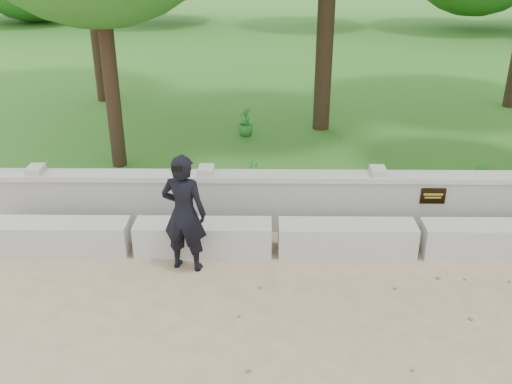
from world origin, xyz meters
TOP-DOWN VIEW (x-y plane):
  - ground at (0.00, 0.00)m, footprint 80.00×80.00m
  - lawn at (0.00, 14.00)m, footprint 40.00×22.00m
  - concrete_bench at (0.00, 1.90)m, footprint 11.90×0.45m
  - parapet_wall at (0.00, 2.60)m, footprint 12.50×0.35m
  - man_main at (-3.19, 1.48)m, footprint 0.66×0.60m
  - shrub_a at (-2.33, 3.49)m, footprint 0.31×0.33m
  - shrub_b at (1.29, 3.30)m, footprint 0.32×0.35m
  - shrub_d at (-2.53, 6.22)m, footprint 0.40×0.42m

SIDE VIEW (x-z plane):
  - ground at x=0.00m, z-range 0.00..0.00m
  - lawn at x=0.00m, z-range 0.00..0.25m
  - concrete_bench at x=0.00m, z-range 0.00..0.45m
  - parapet_wall at x=0.00m, z-range 0.01..0.91m
  - shrub_b at x=1.29m, z-range 0.25..0.77m
  - shrub_a at x=-2.33m, z-range 0.25..0.77m
  - shrub_d at x=-2.53m, z-range 0.25..0.85m
  - man_main at x=-3.19m, z-range 0.00..1.62m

